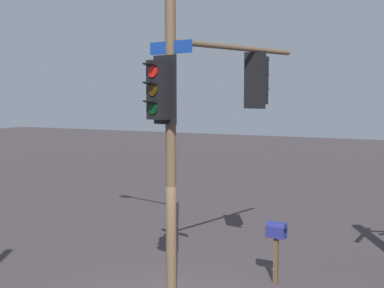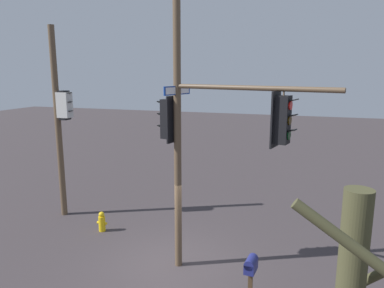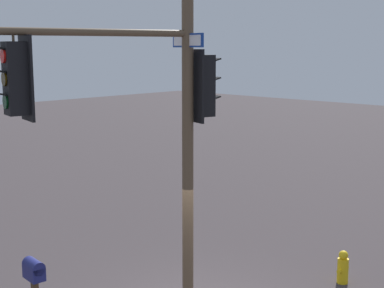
# 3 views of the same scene
# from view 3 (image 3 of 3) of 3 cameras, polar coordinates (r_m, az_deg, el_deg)

# --- Properties ---
(main_signal_pole_assembly) EXTENTS (4.77, 4.31, 9.02)m
(main_signal_pole_assembly) POSITION_cam_3_polar(r_m,az_deg,el_deg) (9.63, -3.26, 8.78)
(main_signal_pole_assembly) COLOR brown
(main_signal_pole_assembly) RESTS_ON ground
(fire_hydrant) EXTENTS (0.38, 0.24, 0.73)m
(fire_hydrant) POSITION_cam_3_polar(r_m,az_deg,el_deg) (13.00, 14.85, -11.87)
(fire_hydrant) COLOR yellow
(fire_hydrant) RESTS_ON ground
(mailbox) EXTENTS (0.28, 0.46, 1.41)m
(mailbox) POSITION_cam_3_polar(r_m,az_deg,el_deg) (10.56, -15.50, -12.59)
(mailbox) COLOR #4C3823
(mailbox) RESTS_ON ground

